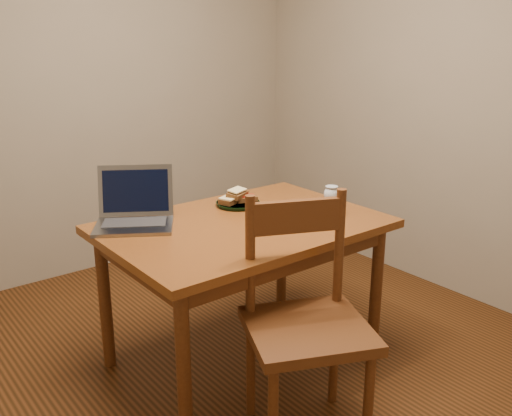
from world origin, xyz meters
TOP-DOWN VIEW (x-y plane):
  - floor at (0.00, 0.00)m, footprint 3.20×3.20m
  - back_wall at (0.00, 1.61)m, footprint 3.20×0.02m
  - right_wall at (1.61, 0.00)m, footprint 0.02×3.20m
  - table at (0.05, -0.01)m, footprint 1.30×0.90m
  - chair at (-0.08, -0.60)m, footprint 0.62×0.61m
  - plate at (0.20, 0.23)m, footprint 0.23×0.23m
  - sandwich_cheese at (0.16, 0.24)m, footprint 0.14×0.11m
  - sandwich_tomato at (0.24, 0.22)m, footprint 0.13×0.09m
  - sandwich_top at (0.20, 0.24)m, footprint 0.14×0.11m
  - milk_glass at (0.47, -0.18)m, footprint 0.08×0.08m
  - laptop at (-0.35, 0.31)m, footprint 0.48×0.47m

SIDE VIEW (x-z plane):
  - floor at x=0.00m, z-range -0.02..0.00m
  - chair at x=-0.08m, z-range 0.30..0.80m
  - table at x=0.05m, z-range 0.28..1.02m
  - plate at x=0.20m, z-range 0.74..0.76m
  - sandwich_tomato at x=0.24m, z-range 0.76..0.79m
  - sandwich_cheese at x=0.16m, z-range 0.76..0.80m
  - sandwich_top at x=0.20m, z-range 0.79..0.82m
  - laptop at x=-0.35m, z-range 0.68..0.94m
  - milk_glass at x=0.47m, z-range 0.74..0.89m
  - back_wall at x=0.00m, z-range 0.00..2.60m
  - right_wall at x=1.61m, z-range 0.00..2.60m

